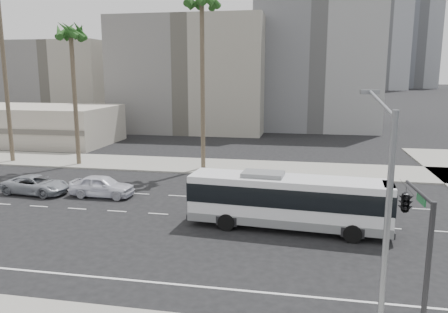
% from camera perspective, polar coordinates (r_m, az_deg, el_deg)
% --- Properties ---
extents(ground, '(700.00, 700.00, 0.00)m').
position_cam_1_polar(ground, '(29.57, -3.03, -7.82)').
color(ground, black).
rests_on(ground, ground).
extents(sidewalk_north, '(120.00, 7.00, 0.15)m').
position_cam_1_polar(sidewalk_north, '(44.22, 1.77, -1.38)').
color(sidewalk_north, gray).
rests_on(sidewalk_north, ground).
extents(commercial_low, '(22.00, 12.16, 5.00)m').
position_cam_1_polar(commercial_low, '(65.02, -23.76, 3.82)').
color(commercial_low, '#B2A999').
rests_on(commercial_low, ground).
extents(midrise_beige_west, '(24.00, 18.00, 18.00)m').
position_cam_1_polar(midrise_beige_west, '(74.58, -3.82, 10.52)').
color(midrise_beige_west, gray).
rests_on(midrise_beige_west, ground).
extents(midrise_gray_center, '(20.00, 20.00, 26.00)m').
position_cam_1_polar(midrise_gray_center, '(79.26, 12.02, 13.22)').
color(midrise_gray_center, slate).
rests_on(midrise_gray_center, ground).
extents(midrise_beige_far, '(18.00, 16.00, 15.00)m').
position_cam_1_polar(midrise_beige_far, '(89.24, -19.55, 9.02)').
color(midrise_beige_far, gray).
rests_on(midrise_beige_far, ground).
extents(civic_tower, '(42.00, 42.00, 129.00)m').
position_cam_1_polar(civic_tower, '(278.86, 9.36, 16.82)').
color(civic_tower, beige).
rests_on(civic_tower, ground).
extents(highrise_right, '(26.00, 26.00, 70.00)m').
position_cam_1_polar(highrise_right, '(261.25, 19.97, 15.89)').
color(highrise_right, slate).
rests_on(highrise_right, ground).
extents(highrise_far, '(22.00, 22.00, 60.00)m').
position_cam_1_polar(highrise_far, '(294.77, 23.93, 14.00)').
color(highrise_far, slate).
rests_on(highrise_far, ground).
extents(city_bus, '(12.30, 3.65, 3.48)m').
position_cam_1_polar(city_bus, '(27.10, 8.32, -5.62)').
color(city_bus, silver).
rests_on(city_bus, ground).
extents(car_a, '(2.08, 5.01, 1.69)m').
position_cam_1_polar(car_a, '(35.20, -15.59, -3.71)').
color(car_a, silver).
rests_on(car_a, ground).
extents(car_b, '(2.90, 5.48, 1.47)m').
position_cam_1_polar(car_b, '(37.77, -23.26, -3.39)').
color(car_b, '#91959D').
rests_on(car_b, ground).
extents(streetlight_corner, '(0.79, 4.11, 8.78)m').
position_cam_1_polar(streetlight_corner, '(16.26, 20.19, -6.04)').
color(streetlight_corner, slate).
rests_on(streetlight_corner, ground).
extents(traffic_signal, '(2.56, 3.39, 5.55)m').
position_cam_1_polar(traffic_signal, '(17.74, 22.81, -5.85)').
color(traffic_signal, '#262628').
rests_on(traffic_signal, ground).
extents(palm_near, '(5.16, 5.16, 17.36)m').
position_cam_1_polar(palm_near, '(42.92, -2.91, 19.26)').
color(palm_near, brown).
rests_on(palm_near, ground).
extents(palm_mid, '(4.69, 4.69, 14.49)m').
position_cam_1_polar(palm_mid, '(47.14, -19.32, 14.64)').
color(palm_mid, brown).
rests_on(palm_mid, ground).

